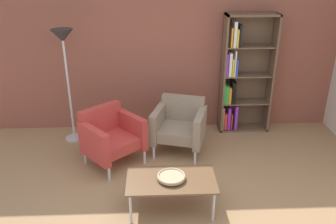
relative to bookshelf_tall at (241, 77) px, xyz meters
name	(u,v)px	position (x,y,z in m)	size (l,w,h in m)	color
ground_plane	(171,222)	(-1.23, -2.24, -0.92)	(8.32, 8.32, 0.00)	#9E7751
brick_back_panel	(163,41)	(-1.23, 0.22, 0.53)	(6.40, 0.12, 2.90)	brown
bookshelf_tall	(241,77)	(0.00, 0.00, 0.00)	(0.80, 0.30, 1.90)	brown
coffee_table_low	(171,181)	(-1.22, -2.01, -0.55)	(1.00, 0.56, 0.40)	brown
decorative_bowl	(171,176)	(-1.22, -2.01, -0.48)	(0.32, 0.32, 0.05)	tan
armchair_corner_red	(111,136)	(-2.00, -0.97, -0.50)	(0.95, 0.94, 0.78)	#B73833
armchair_by_bookshelf	(180,125)	(-1.02, -0.67, -0.50)	(0.87, 0.83, 0.78)	gray
floor_lamp_torchiere	(64,50)	(-2.67, -0.26, 0.53)	(0.32, 0.32, 1.74)	silver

